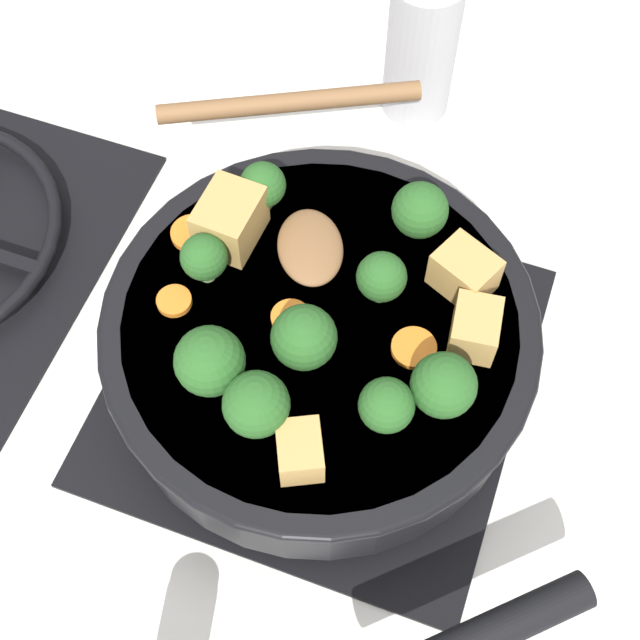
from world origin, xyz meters
The scene contains 22 objects.
ground_plane centered at (0.00, 0.00, 0.00)m, with size 2.40×2.40×0.00m, color white.
front_burner_grate centered at (0.00, 0.00, 0.01)m, with size 0.31×0.31×0.03m.
skillet_pan centered at (0.00, 0.00, 0.06)m, with size 0.39×0.38×0.06m.
wooden_spoon centered at (0.12, 0.06, 0.10)m, with size 0.22×0.20×0.02m.
tofu_cube_center_large centered at (-0.10, -0.02, 0.10)m, with size 0.04×0.03×0.03m, color tan.
tofu_cube_near_handle centered at (0.02, -0.10, 0.10)m, with size 0.04×0.03×0.03m, color tan.
tofu_cube_east_chunk centered at (0.06, -0.09, 0.10)m, with size 0.04×0.03×0.03m, color tan.
tofu_cube_west_chunk centered at (0.05, 0.09, 0.11)m, with size 0.05×0.04×0.04m, color tan.
broccoli_floret_near_spoon centered at (-0.06, -0.07, 0.11)m, with size 0.04×0.04×0.04m.
broccoli_floret_center_top centered at (-0.03, 0.00, 0.12)m, with size 0.04×0.04×0.05m.
broccoli_floret_east_rim centered at (-0.07, 0.05, 0.12)m, with size 0.05×0.05×0.05m.
broccoli_floret_west_rim centered at (0.08, 0.07, 0.11)m, with size 0.03×0.03×0.04m.
broccoli_floret_north_edge centered at (0.10, -0.04, 0.11)m, with size 0.04×0.04×0.05m.
broccoli_floret_south_cluster centered at (-0.09, 0.01, 0.12)m, with size 0.04×0.04×0.05m.
broccoli_floret_mid_floret centered at (0.01, 0.09, 0.11)m, with size 0.03×0.03×0.04m.
broccoli_floret_small_inner centered at (-0.03, -0.10, 0.12)m, with size 0.04×0.04×0.05m.
broccoli_floret_tall_stem centered at (0.03, -0.03, 0.11)m, with size 0.04×0.04×0.04m.
carrot_slice_orange_thin centered at (-0.01, 0.02, 0.09)m, with size 0.03×0.03×0.01m, color orange.
carrot_slice_near_center centered at (0.00, -0.07, 0.09)m, with size 0.03×0.03×0.01m, color orange.
carrot_slice_edge_slice centered at (0.04, 0.11, 0.09)m, with size 0.03×0.03×0.01m, color orange.
carrot_slice_under_broccoli centered at (-0.02, 0.10, 0.09)m, with size 0.03×0.03×0.01m, color orange.
pepper_mill centered at (0.30, 0.01, 0.08)m, with size 0.06×0.06×0.18m.
Camera 1 is at (-0.29, -0.10, 0.64)m, focal length 50.00 mm.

